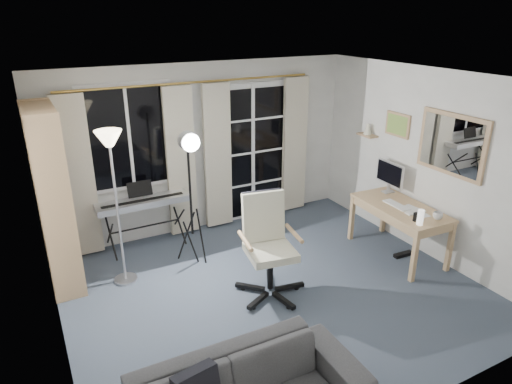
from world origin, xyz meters
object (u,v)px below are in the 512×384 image
keyboard_piano (143,203)px  monitor (390,174)px  studio_light (190,158)px  office_chair (266,236)px  torchiere_lamp (112,163)px  bookshelf (50,204)px  desk (400,212)px  mug (438,215)px

keyboard_piano → monitor: (3.09, -1.26, 0.29)m
studio_light → office_chair: 1.30m
torchiere_lamp → keyboard_piano: torchiere_lamp is taller
bookshelf → desk: bookshelf is taller
studio_light → mug: 3.05m
torchiere_lamp → monitor: size_ratio=3.71×
desk → mug: 0.53m
torchiere_lamp → studio_light: bearing=-0.1°
desk → studio_light: bearing=159.8°
studio_light → mug: (2.55, -1.52, -0.67)m
keyboard_piano → office_chair: bearing=-59.7°
keyboard_piano → monitor: size_ratio=2.43×
bookshelf → monitor: size_ratio=4.22×
bookshelf → torchiere_lamp: bookshelf is taller
torchiere_lamp → desk: (3.34, -1.03, -0.88)m
monitor → keyboard_piano: bearing=160.4°
torchiere_lamp → monitor: (3.54, -0.58, -0.53)m
keyboard_piano → mug: keyboard_piano is taller
mug → studio_light: bearing=149.2°
office_chair → desk: size_ratio=0.89×
bookshelf → studio_light: bearing=-12.7°
bookshelf → monitor: bearing=-12.5°
monitor → mug: 0.98m
desk → mug: (0.10, -0.50, 0.14)m
desk → office_chair: bearing=179.7°
bookshelf → torchiere_lamp: 0.89m
torchiere_lamp → office_chair: bearing=-33.4°
bookshelf → desk: size_ratio=1.60×
torchiere_lamp → office_chair: size_ratio=1.59×
bookshelf → studio_light: bookshelf is taller
monitor → mug: monitor is taller
studio_light → monitor: 2.75m
keyboard_piano → mug: bearing=-37.0°
torchiere_lamp → studio_light: (0.89, -0.00, -0.07)m
keyboard_piano → desk: bearing=-31.2°
desk → mug: mug is taller
studio_light → keyboard_piano: bearing=122.2°
office_chair → bookshelf: bearing=157.6°
torchiere_lamp → studio_light: size_ratio=1.04×
torchiere_lamp → office_chair: 1.88m
studio_light → monitor: bearing=-12.9°
keyboard_piano → studio_light: bearing=-57.7°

